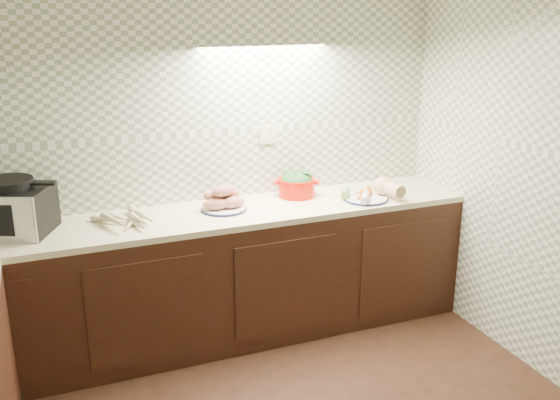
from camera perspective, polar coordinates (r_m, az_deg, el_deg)
name	(u,v)px	position (r m, az deg, el deg)	size (l,w,h in m)	color
room	(297,155)	(2.47, 1.57, 4.16)	(3.60, 3.60, 2.60)	black
counter	(120,362)	(3.39, -14.43, -14.14)	(3.60, 3.60, 0.90)	black
toaster_oven	(9,208)	(3.98, -23.52, -0.68)	(0.56, 0.51, 0.33)	black
parsnip_pile	(136,217)	(3.97, -13.00, -1.52)	(0.43, 0.41, 0.07)	beige
sweet_potato_plate	(223,200)	(4.10, -5.24, -0.04)	(0.30, 0.30, 0.18)	#111741
onion_bowl	(227,198)	(4.23, -4.90, 0.21)	(0.15, 0.15, 0.11)	black
dutch_oven	(297,184)	(4.37, 1.53, 1.45)	(0.33, 0.33, 0.18)	red
veg_plate	(374,191)	(4.38, 8.56, 0.82)	(0.39, 0.32, 0.14)	#111741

